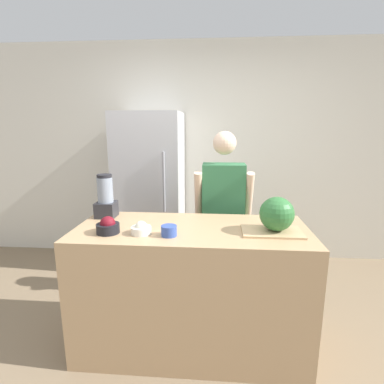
{
  "coord_description": "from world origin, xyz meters",
  "views": [
    {
      "loc": [
        0.16,
        -1.65,
        1.63
      ],
      "look_at": [
        0.0,
        0.39,
        1.18
      ],
      "focal_mm": 28.0,
      "sensor_mm": 36.0,
      "label": 1
    }
  ],
  "objects_px": {
    "bowl_cream": "(141,229)",
    "watermelon": "(277,214)",
    "blender": "(106,198)",
    "bowl_small_blue": "(169,231)",
    "refrigerator": "(151,192)",
    "person": "(223,216)",
    "bowl_cherries": "(108,226)"
  },
  "relations": [
    {
      "from": "bowl_cream",
      "to": "watermelon",
      "type": "bearing_deg",
      "value": 6.29
    },
    {
      "from": "bowl_cream",
      "to": "blender",
      "type": "xyz_separation_m",
      "value": [
        -0.37,
        0.35,
        0.12
      ]
    },
    {
      "from": "bowl_small_blue",
      "to": "refrigerator",
      "type": "bearing_deg",
      "value": 106.73
    },
    {
      "from": "refrigerator",
      "to": "blender",
      "type": "xyz_separation_m",
      "value": [
        -0.11,
        -1.1,
        0.19
      ]
    },
    {
      "from": "bowl_cream",
      "to": "blender",
      "type": "distance_m",
      "value": 0.52
    },
    {
      "from": "watermelon",
      "to": "bowl_small_blue",
      "type": "relative_size",
      "value": 2.22
    },
    {
      "from": "bowl_cream",
      "to": "blender",
      "type": "height_order",
      "value": "blender"
    },
    {
      "from": "person",
      "to": "blender",
      "type": "xyz_separation_m",
      "value": [
        -0.93,
        -0.45,
        0.26
      ]
    },
    {
      "from": "watermelon",
      "to": "bowl_cream",
      "type": "height_order",
      "value": "watermelon"
    },
    {
      "from": "refrigerator",
      "to": "watermelon",
      "type": "height_order",
      "value": "refrigerator"
    },
    {
      "from": "person",
      "to": "bowl_cherries",
      "type": "relative_size",
      "value": 10.36
    },
    {
      "from": "person",
      "to": "watermelon",
      "type": "relative_size",
      "value": 6.91
    },
    {
      "from": "refrigerator",
      "to": "bowl_small_blue",
      "type": "height_order",
      "value": "refrigerator"
    },
    {
      "from": "watermelon",
      "to": "bowl_cherries",
      "type": "bearing_deg",
      "value": -174.81
    },
    {
      "from": "person",
      "to": "blender",
      "type": "height_order",
      "value": "person"
    },
    {
      "from": "person",
      "to": "bowl_small_blue",
      "type": "xyz_separation_m",
      "value": [
        -0.37,
        -0.83,
        0.15
      ]
    },
    {
      "from": "blender",
      "to": "bowl_cherries",
      "type": "bearing_deg",
      "value": -68.44
    },
    {
      "from": "blender",
      "to": "refrigerator",
      "type": "bearing_deg",
      "value": 84.25
    },
    {
      "from": "blender",
      "to": "watermelon",
      "type": "bearing_deg",
      "value": -11.3
    },
    {
      "from": "refrigerator",
      "to": "bowl_small_blue",
      "type": "bearing_deg",
      "value": -73.27
    },
    {
      "from": "bowl_cherries",
      "to": "bowl_cream",
      "type": "bearing_deg",
      "value": 0.77
    },
    {
      "from": "person",
      "to": "bowl_cream",
      "type": "xyz_separation_m",
      "value": [
        -0.56,
        -0.8,
        0.14
      ]
    },
    {
      "from": "bowl_cream",
      "to": "bowl_small_blue",
      "type": "xyz_separation_m",
      "value": [
        0.19,
        -0.02,
        0.0
      ]
    },
    {
      "from": "watermelon",
      "to": "blender",
      "type": "relative_size",
      "value": 0.68
    },
    {
      "from": "watermelon",
      "to": "bowl_cherries",
      "type": "distance_m",
      "value": 1.13
    },
    {
      "from": "refrigerator",
      "to": "bowl_cream",
      "type": "height_order",
      "value": "refrigerator"
    },
    {
      "from": "person",
      "to": "watermelon",
      "type": "bearing_deg",
      "value": -64.33
    },
    {
      "from": "refrigerator",
      "to": "person",
      "type": "height_order",
      "value": "refrigerator"
    },
    {
      "from": "bowl_cream",
      "to": "bowl_small_blue",
      "type": "relative_size",
      "value": 1.3
    },
    {
      "from": "refrigerator",
      "to": "blender",
      "type": "distance_m",
      "value": 1.12
    },
    {
      "from": "watermelon",
      "to": "bowl_small_blue",
      "type": "distance_m",
      "value": 0.73
    },
    {
      "from": "blender",
      "to": "bowl_small_blue",
      "type": "bearing_deg",
      "value": -34.09
    }
  ]
}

